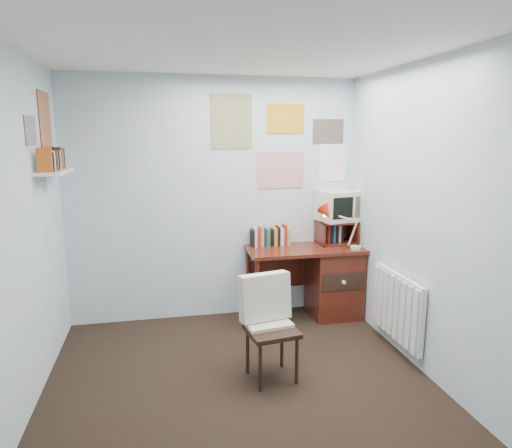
{
  "coord_description": "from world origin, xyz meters",
  "views": [
    {
      "loc": [
        -0.57,
        -2.93,
        1.92
      ],
      "look_at": [
        0.28,
        1.03,
        1.12
      ],
      "focal_mm": 32.0,
      "sensor_mm": 36.0,
      "label": 1
    }
  ],
  "objects": [
    {
      "name": "crt_tv",
      "position": [
        1.29,
        1.61,
        1.19
      ],
      "size": [
        0.44,
        0.41,
        0.35
      ],
      "primitive_type": "cube",
      "rotation": [
        0.0,
        0.0,
        0.22
      ],
      "color": "beige",
      "rests_on": "tv_riser"
    },
    {
      "name": "left_wall",
      "position": [
        -1.5,
        0.0,
        1.25
      ],
      "size": [
        0.02,
        3.5,
        2.5
      ],
      "primitive_type": "cube",
      "color": "silver",
      "rests_on": "ground"
    },
    {
      "name": "radiator",
      "position": [
        1.46,
        0.55,
        0.42
      ],
      "size": [
        0.09,
        0.8,
        0.6
      ],
      "primitive_type": "cube",
      "color": "white",
      "rests_on": "right_wall"
    },
    {
      "name": "posters_left",
      "position": [
        -1.49,
        1.1,
        2.0
      ],
      "size": [
        0.01,
        0.7,
        0.6
      ],
      "primitive_type": "cube",
      "color": "white",
      "rests_on": "left_wall"
    },
    {
      "name": "right_wall",
      "position": [
        1.5,
        0.0,
        1.25
      ],
      "size": [
        0.02,
        3.5,
        2.5
      ],
      "primitive_type": "cube",
      "color": "silver",
      "rests_on": "ground"
    },
    {
      "name": "book_row",
      "position": [
        0.66,
        1.66,
        0.87
      ],
      "size": [
        0.6,
        0.14,
        0.22
      ],
      "primitive_type": "cube",
      "color": "#5A2014",
      "rests_on": "desk"
    },
    {
      "name": "wall_shelf",
      "position": [
        -1.4,
        1.1,
        1.62
      ],
      "size": [
        0.2,
        0.62,
        0.24
      ],
      "primitive_type": "cube",
      "color": "white",
      "rests_on": "left_wall"
    },
    {
      "name": "posters_back",
      "position": [
        0.7,
        1.74,
        1.85
      ],
      "size": [
        1.2,
        0.01,
        0.9
      ],
      "primitive_type": "cube",
      "color": "white",
      "rests_on": "back_wall"
    },
    {
      "name": "desk",
      "position": [
        1.17,
        1.48,
        0.41
      ],
      "size": [
        1.2,
        0.55,
        0.76
      ],
      "color": "#5A2014",
      "rests_on": "ground"
    },
    {
      "name": "ground",
      "position": [
        0.0,
        0.0,
        0.0
      ],
      "size": [
        3.5,
        3.5,
        0.0
      ],
      "primitive_type": "plane",
      "color": "black",
      "rests_on": "ground"
    },
    {
      "name": "desk_chair",
      "position": [
        0.26,
        0.32,
        0.4
      ],
      "size": [
        0.46,
        0.45,
        0.81
      ],
      "primitive_type": "cube",
      "rotation": [
        0.0,
        0.0,
        0.15
      ],
      "color": "black",
      "rests_on": "ground"
    },
    {
      "name": "ceiling",
      "position": [
        0.0,
        0.0,
        2.5
      ],
      "size": [
        3.0,
        3.5,
        0.02
      ],
      "primitive_type": "cube",
      "color": "white",
      "rests_on": "back_wall"
    },
    {
      "name": "back_wall",
      "position": [
        0.0,
        1.75,
        1.25
      ],
      "size": [
        3.0,
        0.02,
        2.5
      ],
      "primitive_type": "cube",
      "color": "silver",
      "rests_on": "ground"
    },
    {
      "name": "desk_lamp",
      "position": [
        1.4,
        1.33,
        0.96
      ],
      "size": [
        0.28,
        0.24,
        0.4
      ],
      "primitive_type": "cube",
      "rotation": [
        0.0,
        0.0,
        -0.0
      ],
      "color": "red",
      "rests_on": "desk"
    },
    {
      "name": "tv_riser",
      "position": [
        1.29,
        1.59,
        0.89
      ],
      "size": [
        0.4,
        0.3,
        0.25
      ],
      "primitive_type": "cube",
      "color": "#5A2014",
      "rests_on": "desk"
    }
  ]
}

